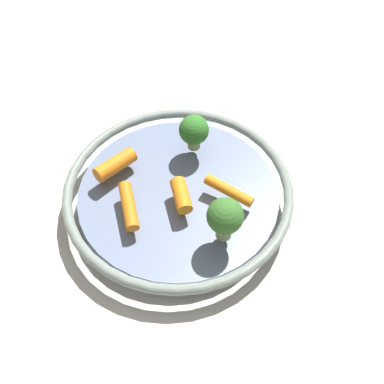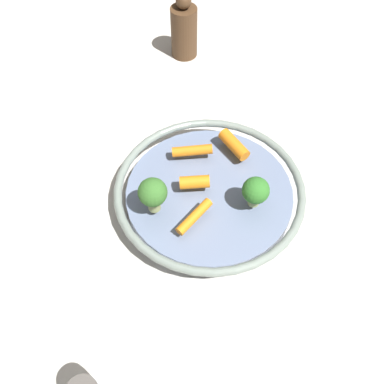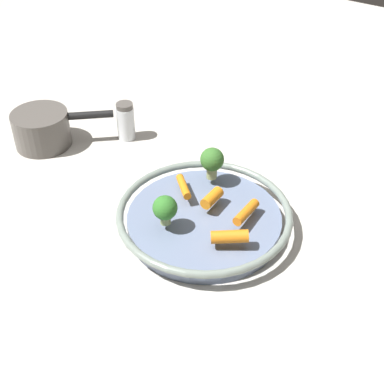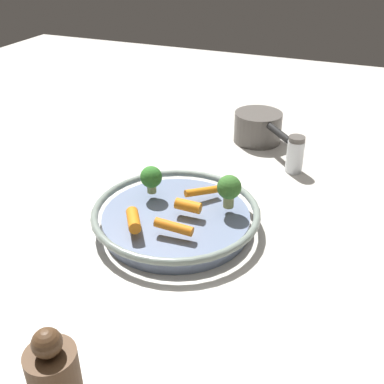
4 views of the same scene
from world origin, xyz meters
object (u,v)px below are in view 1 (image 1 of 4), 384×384
Objects in this scene: baby_carrot_center at (115,165)px; broccoli_floret_small at (194,131)px; baby_carrot_left at (129,206)px; baby_carrot_back at (180,196)px; serving_bowl at (178,195)px; broccoli_floret_edge at (225,217)px; baby_carrot_right at (229,190)px.

broccoli_floret_small is (-0.11, -0.02, 0.02)m from baby_carrot_center.
broccoli_floret_small reaches higher than baby_carrot_left.
broccoli_floret_small is at bearing -112.24° from baby_carrot_back.
baby_carrot_center reaches higher than serving_bowl.
baby_carrot_back is 0.10m from baby_carrot_center.
serving_bowl is 5.10× the size of baby_carrot_center.
broccoli_floret_edge is at bearing 92.16° from broccoli_floret_small.
baby_carrot_right is 1.13× the size of baby_carrot_center.
baby_carrot_left is (0.07, 0.00, -0.00)m from baby_carrot_back.
broccoli_floret_edge is at bearing 150.90° from baby_carrot_left.
baby_carrot_back reaches higher than serving_bowl.
broccoli_floret_small reaches higher than baby_carrot_back.
baby_carrot_left is (0.13, 0.00, 0.00)m from baby_carrot_right.
broccoli_floret_small is 0.15m from broccoli_floret_edge.
baby_carrot_back is at bearing 85.25° from serving_bowl.
baby_carrot_left is 0.14m from broccoli_floret_small.
baby_carrot_back is 0.10m from broccoli_floret_small.
broccoli_floret_edge is (-0.12, 0.13, 0.03)m from baby_carrot_center.
baby_carrot_left is at bearing 21.05° from serving_bowl.
broccoli_floret_small reaches higher than serving_bowl.
baby_carrot_center is at bearing -82.05° from baby_carrot_left.
serving_bowl is at bearing -158.95° from baby_carrot_left.
broccoli_floret_edge is (0.02, 0.06, 0.03)m from baby_carrot_right.
baby_carrot_center is 0.07m from baby_carrot_left.
baby_carrot_center reaches higher than baby_carrot_back.
baby_carrot_left is (-0.01, 0.07, -0.00)m from baby_carrot_center.
broccoli_floret_edge reaches higher than baby_carrot_left.
baby_carrot_right is (-0.06, 0.03, 0.03)m from serving_bowl.
baby_carrot_left is at bearing 0.05° from baby_carrot_right.
baby_carrot_back is 0.75× the size of broccoli_floret_edge.
baby_carrot_center reaches higher than baby_carrot_right.
baby_carrot_left reaches higher than baby_carrot_right.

